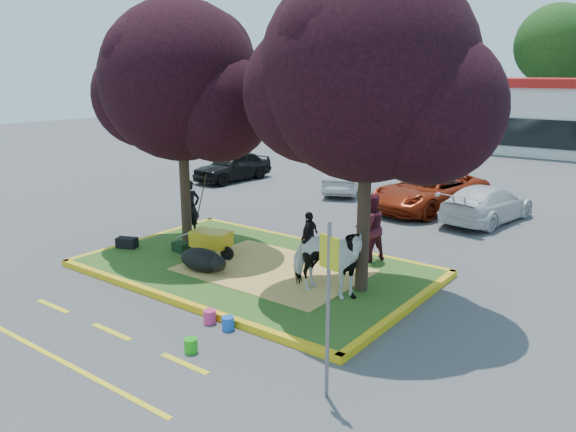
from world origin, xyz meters
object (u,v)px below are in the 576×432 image
Objects in this scene: car_black at (233,166)px; car_silver at (344,178)px; bucket_green at (191,346)px; handler at (190,208)px; cow at (326,261)px; bucket_pink at (210,317)px; calf at (202,260)px; wheelbarrow at (211,239)px; sign_post at (328,291)px; bucket_blue at (228,323)px.

car_black reaches higher than car_silver.
handler is at bearing 136.19° from bucket_green.
handler reaches higher than cow.
cow is 6.86× the size of bucket_pink.
handler is 6.09× the size of bucket_pink.
car_silver is at bearing 101.21° from calf.
wheelbarrow is 6.94× the size of bucket_green.
sign_post is at bearing -42.21° from wheelbarrow.
car_black is 5.41m from car_silver.
car_black reaches higher than bucket_green.
car_silver is (-4.38, 12.21, 0.45)m from bucket_pink.
bucket_blue is (2.48, -1.76, -0.29)m from calf.
wheelbarrow is 6.83m from sign_post.
car_silver is (-5.63, 9.99, -0.34)m from cow.
cow reaches higher than bucket_blue.
bucket_green is (3.13, -3.73, -0.49)m from wheelbarrow.
cow is at bearing 95.42° from car_silver.
sign_post is at bearing -15.75° from bucket_blue.
cow reaches higher than bucket_green.
bucket_pink is at bearing 118.60° from bucket_green.
bucket_pink is 0.07× the size of car_black.
cow is 1.04× the size of wheelbarrow.
wheelbarrow reaches higher than bucket_blue.
car_silver is (-4.96, 13.26, 0.46)m from bucket_green.
bucket_blue is 0.07× the size of car_black.
handler is 9.35m from car_black.
bucket_green is (4.95, -4.75, -0.84)m from handler.
sign_post is (5.23, -2.54, 1.29)m from calf.
sign_post is 0.76× the size of car_silver.
bucket_blue is at bearing 94.63° from bucket_green.
cow reaches higher than car_black.
bucket_pink reaches higher than bucket_green.
car_black is (-7.17, 8.68, 0.05)m from wheelbarrow.
cow is 7.13× the size of bucket_blue.
handler is at bearing -51.06° from car_black.
cow is 0.48× the size of car_black.
car_silver is at bearing 12.64° from handler.
bucket_blue is at bearing 157.85° from cow.
car_black is at bearing 127.18° from calf.
car_silver is (5.34, 0.84, -0.07)m from car_black.
calf reaches higher than bucket_green.
wheelbarrow reaches higher than bucket_green.
calf is at bearing 78.90° from car_silver.
handler is 6.92m from bucket_green.
bucket_green is (2.57, -2.81, -0.29)m from calf.
bucket_blue is (-0.75, -2.22, -0.80)m from cow.
bucket_pink is (4.38, -3.70, -0.84)m from handler.
handler is 8.86m from sign_post.
handler is 2.12m from wheelbarrow.
cow is at bearing -35.76° from car_black.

